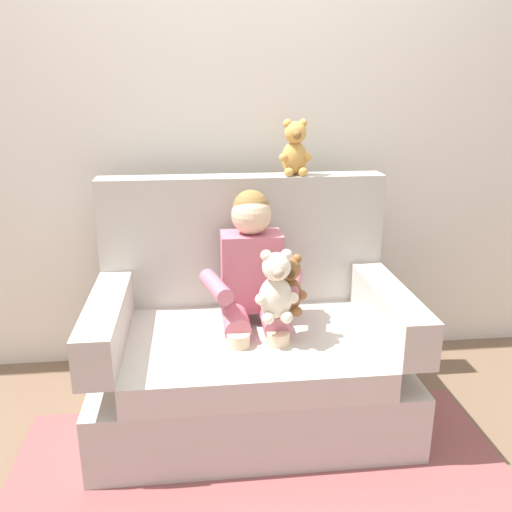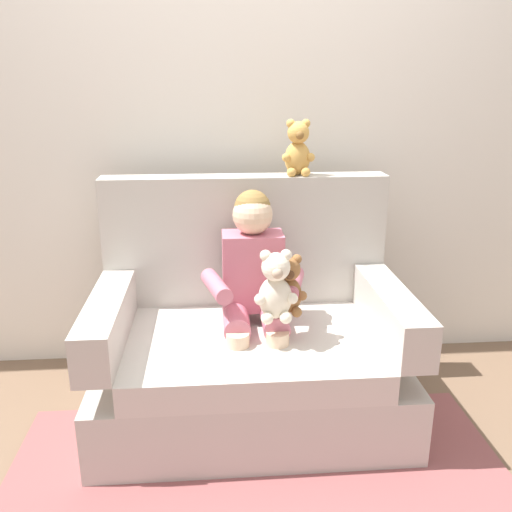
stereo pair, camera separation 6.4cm
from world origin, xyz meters
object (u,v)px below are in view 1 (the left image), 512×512
at_px(armchair, 249,345).
at_px(plush_brown, 288,286).
at_px(seated_child, 253,279).
at_px(plush_cream, 276,287).
at_px(plush_honey_on_backrest, 295,149).

xyz_separation_m(armchair, plush_brown, (0.15, -0.13, 0.32)).
relative_size(seated_child, plush_cream, 2.85).
bearing_deg(armchair, seated_child, 17.99).
distance_m(armchair, plush_cream, 0.40).
height_order(armchair, seated_child, armchair).
distance_m(seated_child, plush_honey_on_backrest, 0.62).
bearing_deg(plush_honey_on_backrest, armchair, -137.64).
distance_m(seated_child, plush_cream, 0.20).
bearing_deg(seated_child, armchair, -169.86).
distance_m(armchair, plush_honey_on_backrest, 0.90).
height_order(seated_child, plush_honey_on_backrest, plush_honey_on_backrest).
bearing_deg(armchair, plush_brown, -42.00).
bearing_deg(plush_cream, plush_honey_on_backrest, 82.21).
bearing_deg(plush_honey_on_backrest, plush_brown, -110.69).
relative_size(seated_child, plush_honey_on_backrest, 3.29).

